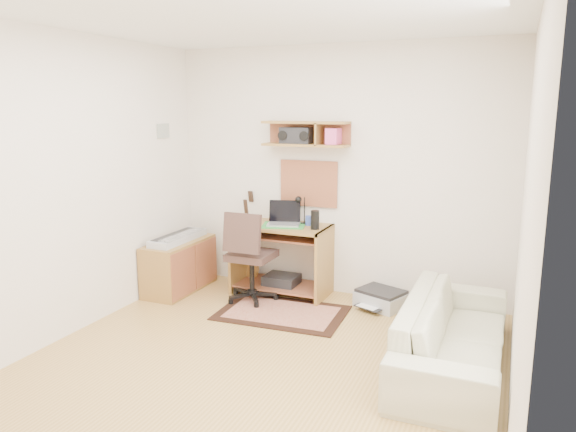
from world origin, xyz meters
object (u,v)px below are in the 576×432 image
at_px(cabinet, 179,265).
at_px(sofa, 454,322).
at_px(printer, 381,299).
at_px(task_chair, 252,255).
at_px(desk, 282,259).

bearing_deg(cabinet, sofa, -13.52).
distance_m(cabinet, printer, 2.19).
height_order(printer, sofa, sofa).
relative_size(task_chair, printer, 2.15).
relative_size(cabinet, sofa, 0.49).
xyz_separation_m(cabinet, sofa, (2.96, -0.71, 0.09)).
xyz_separation_m(printer, sofa, (0.80, -1.05, 0.28)).
xyz_separation_m(task_chair, sofa, (2.08, -0.72, -0.12)).
bearing_deg(sofa, printer, 37.47).
distance_m(printer, sofa, 1.35).
bearing_deg(printer, sofa, -30.92).
bearing_deg(sofa, cabinet, 76.48).
bearing_deg(desk, task_chair, -120.66).
bearing_deg(cabinet, desk, 17.21).
relative_size(task_chair, sofa, 0.52).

